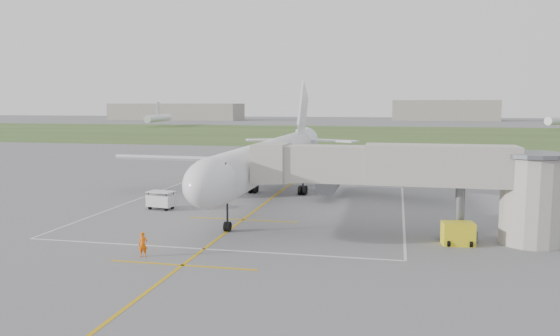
% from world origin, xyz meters
% --- Properties ---
extents(ground, '(700.00, 700.00, 0.00)m').
position_xyz_m(ground, '(0.00, 0.00, 0.00)').
color(ground, '#5D5D60').
rests_on(ground, ground).
extents(grass_strip, '(700.00, 120.00, 0.02)m').
position_xyz_m(grass_strip, '(0.00, 130.00, 0.01)').
color(grass_strip, '#374F22').
rests_on(grass_strip, ground).
extents(apron_markings, '(28.20, 60.00, 0.01)m').
position_xyz_m(apron_markings, '(0.00, -5.82, 0.01)').
color(apron_markings, '#C4930B').
rests_on(apron_markings, ground).
extents(airliner, '(38.93, 46.75, 13.52)m').
position_xyz_m(airliner, '(-0.00, 0.75, 4.39)').
color(airliner, silver).
rests_on(airliner, ground).
extents(jet_bridge, '(23.40, 5.00, 7.20)m').
position_xyz_m(jet_bridge, '(15.72, -13.50, 4.74)').
color(jet_bridge, '#9F9890').
rests_on(jet_bridge, ground).
extents(gpu_unit, '(2.40, 1.82, 1.69)m').
position_xyz_m(gpu_unit, '(17.78, -14.99, 0.83)').
color(gpu_unit, yellow).
rests_on(gpu_unit, ground).
extents(baggage_cart, '(2.77, 1.95, 1.77)m').
position_xyz_m(baggage_cart, '(-9.18, -6.95, 0.91)').
color(baggage_cart, silver).
rests_on(baggage_cart, ground).
extents(ramp_worker_nose, '(0.67, 0.50, 1.68)m').
position_xyz_m(ramp_worker_nose, '(-3.35, -22.71, 0.84)').
color(ramp_worker_nose, '#E75B07').
rests_on(ramp_worker_nose, ground).
extents(ramp_worker_wing, '(0.98, 1.03, 1.67)m').
position_xyz_m(ramp_worker_wing, '(-6.14, 0.78, 0.83)').
color(ramp_worker_wing, '#F84D07').
rests_on(ramp_worker_wing, ground).
extents(distant_hangars, '(345.00, 49.00, 12.00)m').
position_xyz_m(distant_hangars, '(-16.15, 265.19, 5.17)').
color(distant_hangars, gray).
rests_on(distant_hangars, ground).
extents(distant_aircraft, '(188.45, 33.62, 8.85)m').
position_xyz_m(distant_aircraft, '(-6.28, 176.72, 3.59)').
color(distant_aircraft, silver).
rests_on(distant_aircraft, ground).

